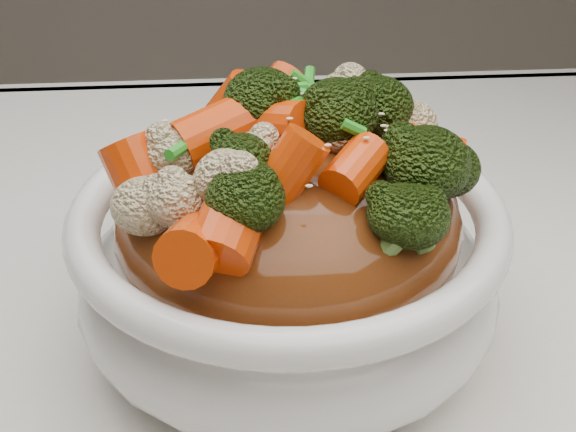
{
  "coord_description": "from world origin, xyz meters",
  "views": [
    {
      "loc": [
        -0.05,
        -0.37,
        1.07
      ],
      "look_at": [
        -0.02,
        0.0,
        0.83
      ],
      "focal_mm": 50.0,
      "sensor_mm": 36.0,
      "label": 1
    }
  ],
  "objects": [
    {
      "name": "bowl",
      "position": [
        -0.02,
        0.0,
        0.8
      ],
      "size": [
        0.25,
        0.25,
        0.09
      ],
      "primitive_type": null,
      "rotation": [
        0.0,
        0.0,
        0.04
      ],
      "color": "white",
      "rests_on": "tablecloth"
    },
    {
      "name": "tablecloth",
      "position": [
        0.0,
        0.0,
        0.73
      ],
      "size": [
        1.2,
        0.8,
        0.04
      ],
      "primitive_type": "cube",
      "color": "silver",
      "rests_on": "dining_table"
    },
    {
      "name": "sesame_seeds",
      "position": [
        -0.02,
        0.0,
        0.9
      ],
      "size": [
        0.18,
        0.18,
        0.01
      ],
      "primitive_type": null,
      "rotation": [
        0.0,
        0.0,
        0.04
      ],
      "color": "beige",
      "rests_on": "sauce_base"
    },
    {
      "name": "scallions",
      "position": [
        -0.02,
        0.0,
        0.9
      ],
      "size": [
        0.15,
        0.15,
        0.02
      ],
      "primitive_type": null,
      "rotation": [
        0.0,
        0.0,
        0.04
      ],
      "color": "#279221",
      "rests_on": "sauce_base"
    },
    {
      "name": "sauce_base",
      "position": [
        -0.02,
        0.0,
        0.83
      ],
      "size": [
        0.2,
        0.2,
        0.11
      ],
      "primitive_type": "ellipsoid",
      "rotation": [
        0.0,
        0.0,
        0.04
      ],
      "color": "#5F2C10",
      "rests_on": "bowl"
    },
    {
      "name": "broccoli",
      "position": [
        -0.02,
        0.0,
        0.9
      ],
      "size": [
        0.2,
        0.2,
        0.05
      ],
      "primitive_type": null,
      "rotation": [
        0.0,
        0.0,
        0.04
      ],
      "color": "black",
      "rests_on": "sauce_base"
    },
    {
      "name": "cauliflower",
      "position": [
        -0.02,
        0.0,
        0.9
      ],
      "size": [
        0.2,
        0.2,
        0.04
      ],
      "primitive_type": null,
      "rotation": [
        0.0,
        0.0,
        0.04
      ],
      "color": "beige",
      "rests_on": "sauce_base"
    },
    {
      "name": "carrots",
      "position": [
        -0.02,
        0.0,
        0.9
      ],
      "size": [
        0.2,
        0.2,
        0.06
      ],
      "primitive_type": null,
      "rotation": [
        0.0,
        0.0,
        0.04
      ],
      "color": "#DC3E07",
      "rests_on": "sauce_base"
    }
  ]
}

